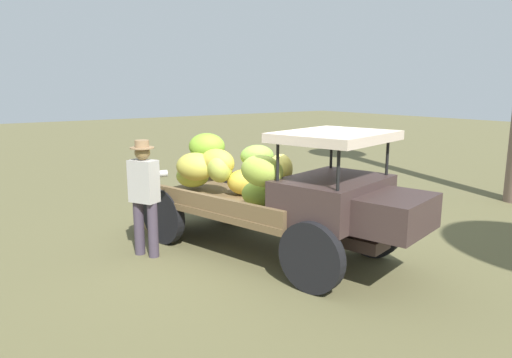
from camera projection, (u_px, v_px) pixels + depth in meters
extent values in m
plane|color=brown|center=(275.00, 249.00, 7.16)|extent=(60.00, 60.00, 0.00)
cube|color=#3C2D2A|center=(261.00, 218.00, 7.09)|extent=(3.99, 1.37, 0.16)
cylinder|color=black|center=(372.00, 227.00, 6.78)|extent=(0.89, 0.35, 0.89)
cylinder|color=black|center=(311.00, 257.00, 5.58)|extent=(0.89, 0.35, 0.89)
cylinder|color=black|center=(232.00, 198.00, 8.56)|extent=(0.89, 0.35, 0.89)
cylinder|color=black|center=(163.00, 216.00, 7.36)|extent=(0.89, 0.35, 0.89)
cube|color=brown|center=(239.00, 202.00, 7.34)|extent=(3.32, 2.38, 0.10)
cube|color=brown|center=(271.00, 184.00, 7.91)|extent=(2.93, 0.79, 0.22)
cube|color=brown|center=(202.00, 201.00, 6.71)|extent=(2.93, 0.79, 0.22)
cube|color=#3C2D2A|center=(333.00, 198.00, 6.20)|extent=(1.43, 1.74, 0.55)
cube|color=#3C2D2A|center=(397.00, 214.00, 5.64)|extent=(0.93, 1.20, 0.44)
cylinder|color=black|center=(387.00, 155.00, 6.30)|extent=(0.04, 0.04, 0.55)
cylinder|color=black|center=(338.00, 167.00, 5.33)|extent=(0.04, 0.04, 0.55)
cylinder|color=black|center=(331.00, 149.00, 6.85)|extent=(0.04, 0.04, 0.55)
cylinder|color=black|center=(278.00, 160.00, 5.89)|extent=(0.04, 0.04, 0.55)
cube|color=beige|center=(335.00, 136.00, 6.04)|extent=(1.54, 1.77, 0.12)
ellipsoid|color=gold|center=(196.00, 167.00, 7.62)|extent=(0.90, 0.88, 0.61)
ellipsoid|color=#83B231|center=(207.00, 146.00, 8.18)|extent=(0.80, 0.81, 0.53)
ellipsoid|color=#CBBC4E|center=(279.00, 171.00, 6.86)|extent=(0.46, 0.51, 0.59)
ellipsoid|color=#97BB3C|center=(260.00, 194.00, 6.68)|extent=(0.71, 0.69, 0.48)
ellipsoid|color=#B4C04B|center=(219.00, 168.00, 7.48)|extent=(0.66, 0.66, 0.56)
ellipsoid|color=#B3C540|center=(193.00, 176.00, 7.86)|extent=(0.76, 0.76, 0.53)
ellipsoid|color=#8DAF2E|center=(196.00, 172.00, 8.08)|extent=(0.51, 0.42, 0.46)
ellipsoid|color=gold|center=(245.00, 182.00, 7.51)|extent=(0.83, 0.83, 0.58)
ellipsoid|color=gold|center=(217.00, 163.00, 7.53)|extent=(0.77, 0.73, 0.58)
ellipsoid|color=#A5BE44|center=(262.00, 171.00, 6.22)|extent=(0.76, 0.73, 0.59)
ellipsoid|color=#82AD3F|center=(257.00, 156.00, 7.44)|extent=(0.73, 0.73, 0.49)
cylinder|color=#423847|center=(139.00, 228.00, 6.88)|extent=(0.15, 0.15, 0.82)
cylinder|color=#423847|center=(153.00, 230.00, 6.77)|extent=(0.15, 0.15, 0.82)
cube|color=#B0ACA7|center=(144.00, 181.00, 6.68)|extent=(0.47, 0.40, 0.61)
cylinder|color=#B0ACA7|center=(143.00, 173.00, 6.80)|extent=(0.41, 0.26, 0.10)
cylinder|color=#B0ACA7|center=(153.00, 174.00, 6.71)|extent=(0.18, 0.41, 0.10)
sphere|color=olive|center=(142.00, 152.00, 6.60)|extent=(0.22, 0.22, 0.22)
cylinder|color=#997753|center=(142.00, 148.00, 6.59)|extent=(0.34, 0.34, 0.02)
cylinder|color=#997753|center=(142.00, 144.00, 6.58)|extent=(0.20, 0.20, 0.10)
cube|color=olive|center=(159.00, 214.00, 8.21)|extent=(0.60, 0.60, 0.49)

